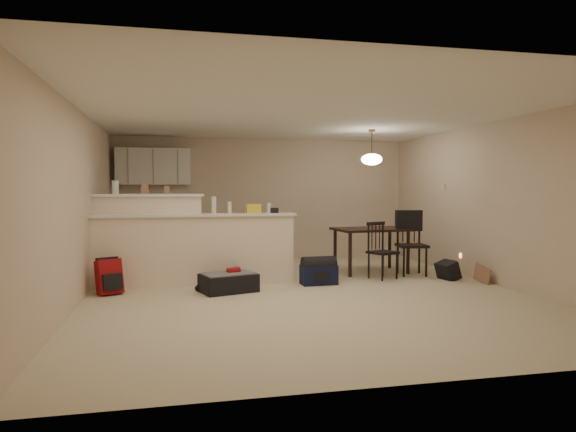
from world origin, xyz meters
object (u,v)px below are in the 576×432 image
object	(u,v)px
black_daypack	(448,271)
suitcase	(228,283)
red_backpack	(109,277)
dining_table	(371,233)
navy_duffel	(319,275)
dining_chair_near	(383,251)
pendant_lamp	(372,159)
dining_chair_far	(412,244)

from	to	relation	value
black_daypack	suitcase	bearing A→B (deg)	83.49
red_backpack	black_daypack	xyz separation A→B (m)	(5.21, 0.05, -0.10)
dining_table	navy_duffel	world-z (taller)	dining_table
dining_table	dining_chair_near	distance (m)	0.70
pendant_lamp	suitcase	xyz separation A→B (m)	(-2.62, -1.18, -1.86)
dining_chair_far	suitcase	distance (m)	3.30
suitcase	black_daypack	distance (m)	3.57
red_backpack	dining_chair_near	bearing A→B (deg)	-21.90
suitcase	black_daypack	size ratio (longest dim) A/B	2.30
dining_table	dining_chair_far	distance (m)	0.73
suitcase	pendant_lamp	bearing A→B (deg)	6.68
red_backpack	suitcase	bearing A→B (deg)	-32.97
navy_duffel	black_daypack	xyz separation A→B (m)	(2.15, -0.04, -0.00)
dining_chair_near	dining_chair_far	distance (m)	0.66
dining_chair_near	suitcase	distance (m)	2.64
red_backpack	dining_table	bearing A→B (deg)	-13.36
dining_chair_near	dining_chair_far	xyz separation A→B (m)	(0.62, 0.22, 0.08)
dining_chair_near	red_backpack	size ratio (longest dim) A/B	1.91
dining_table	black_daypack	distance (m)	1.45
black_daypack	dining_chair_far	bearing A→B (deg)	26.49
dining_chair_far	navy_duffel	size ratio (longest dim) A/B	1.99
dining_table	dining_chair_near	xyz separation A→B (m)	(-0.05, -0.66, -0.22)
dining_chair_near	red_backpack	distance (m)	4.22
pendant_lamp	navy_duffel	size ratio (longest dim) A/B	1.14
dining_chair_near	black_daypack	distance (m)	1.09
pendant_lamp	black_daypack	world-z (taller)	pendant_lamp
dining_chair_near	red_backpack	world-z (taller)	dining_chair_near
suitcase	red_backpack	xyz separation A→B (m)	(-1.64, 0.18, 0.11)
navy_duffel	dining_table	bearing A→B (deg)	35.04
dining_chair_far	black_daypack	xyz separation A→B (m)	(0.38, -0.51, -0.39)
dining_chair_near	suitcase	world-z (taller)	dining_chair_near
dining_chair_near	suitcase	xyz separation A→B (m)	(-2.56, -0.53, -0.33)
dining_chair_near	navy_duffel	xyz separation A→B (m)	(-1.15, -0.25, -0.31)
dining_chair_far	black_daypack	size ratio (longest dim) A/B	3.27
red_backpack	black_daypack	distance (m)	5.21
navy_duffel	dining_chair_near	bearing A→B (deg)	10.31
pendant_lamp	red_backpack	size ratio (longest dim) A/B	1.28
dining_chair_far	suitcase	bearing A→B (deg)	-158.79
pendant_lamp	dining_chair_far	distance (m)	1.62
pendant_lamp	red_backpack	xyz separation A→B (m)	(-4.26, -1.00, -1.75)
pendant_lamp	suitcase	size ratio (longest dim) A/B	0.82
suitcase	red_backpack	distance (m)	1.65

